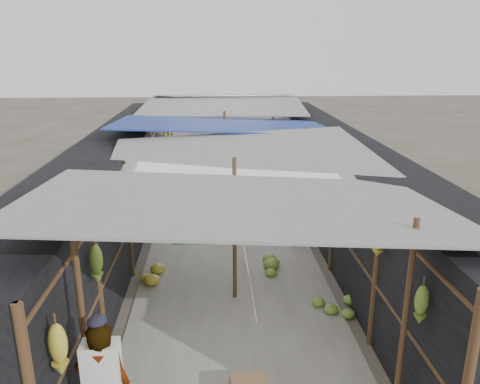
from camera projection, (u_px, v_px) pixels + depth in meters
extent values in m
cube|color=#9E998E|center=(228.00, 227.00, 11.82)|extent=(3.60, 16.00, 0.02)
cube|color=black|center=(117.00, 185.00, 11.33)|extent=(1.40, 15.00, 2.30)
cube|color=black|center=(336.00, 182.00, 11.63)|extent=(1.40, 15.00, 2.30)
cube|color=#936B4A|center=(243.00, 223.00, 11.63)|extent=(0.64, 0.58, 0.32)
cube|color=#936B4A|center=(224.00, 209.00, 12.75)|extent=(0.41, 0.34, 0.25)
cylinder|color=black|center=(271.00, 185.00, 15.20)|extent=(0.55, 0.55, 0.16)
imported|color=#214BA9|center=(208.00, 170.00, 14.32)|extent=(0.92, 0.84, 1.53)
imported|color=#433F3A|center=(294.00, 209.00, 11.70)|extent=(0.58, 0.69, 0.93)
cylinder|color=brown|center=(84.00, 336.00, 5.13)|extent=(0.07, 0.07, 2.60)
cylinder|color=brown|center=(404.00, 325.00, 5.34)|extent=(0.07, 0.07, 2.60)
cylinder|color=brown|center=(235.00, 231.00, 8.10)|extent=(0.07, 0.07, 2.60)
cylinder|color=brown|center=(151.00, 184.00, 10.86)|extent=(0.07, 0.07, 2.60)
cylinder|color=brown|center=(304.00, 182.00, 11.06)|extent=(0.07, 0.07, 2.60)
cylinder|color=brown|center=(225.00, 155.00, 13.82)|extent=(0.07, 0.07, 2.60)
cylinder|color=brown|center=(172.00, 137.00, 16.58)|extent=(0.07, 0.07, 2.60)
cylinder|color=brown|center=(273.00, 136.00, 16.79)|extent=(0.07, 0.07, 2.60)
cube|color=gray|center=(242.00, 201.00, 5.84)|extent=(5.21, 3.19, 0.52)
cube|color=gray|center=(242.00, 156.00, 8.94)|extent=(5.23, 3.73, 0.50)
cube|color=navy|center=(222.00, 124.00, 12.05)|extent=(5.40, 3.60, 0.41)
cube|color=gray|center=(223.00, 106.00, 15.17)|extent=(5.37, 3.66, 0.27)
cube|color=gray|center=(224.00, 95.00, 17.44)|extent=(5.00, 1.99, 0.24)
cylinder|color=brown|center=(143.00, 148.00, 11.10)|extent=(0.06, 15.00, 0.06)
cylinder|color=brown|center=(310.00, 146.00, 11.33)|extent=(0.06, 15.00, 0.06)
cylinder|color=gray|center=(228.00, 147.00, 11.22)|extent=(0.02, 15.00, 0.02)
cube|color=#1B4CB4|center=(257.00, 177.00, 9.85)|extent=(0.55, 0.03, 0.65)
cube|color=#236B41|center=(191.00, 224.00, 7.31)|extent=(0.60, 0.03, 0.70)
cube|color=#9A1742|center=(270.00, 171.00, 10.29)|extent=(0.50, 0.03, 0.60)
cube|color=#1A22AB|center=(225.00, 149.00, 12.46)|extent=(0.70, 0.03, 0.60)
ellipsoid|color=gold|center=(59.00, 350.00, 4.53)|extent=(0.19, 0.16, 0.58)
ellipsoid|color=olive|center=(96.00, 264.00, 6.03)|extent=(0.17, 0.15, 0.55)
ellipsoid|color=olive|center=(120.00, 216.00, 7.60)|extent=(0.19, 0.16, 0.41)
ellipsoid|color=olive|center=(133.00, 186.00, 8.90)|extent=(0.15, 0.12, 0.45)
ellipsoid|color=olive|center=(144.00, 180.00, 10.30)|extent=(0.18, 0.16, 0.57)
ellipsoid|color=olive|center=(153.00, 166.00, 11.81)|extent=(0.17, 0.14, 0.54)
ellipsoid|color=olive|center=(159.00, 144.00, 13.22)|extent=(0.18, 0.15, 0.38)
ellipsoid|color=olive|center=(165.00, 141.00, 14.90)|extent=(0.17, 0.14, 0.57)
ellipsoid|color=olive|center=(168.00, 131.00, 16.15)|extent=(0.17, 0.15, 0.53)
ellipsoid|color=olive|center=(172.00, 125.00, 17.77)|extent=(0.19, 0.16, 0.47)
ellipsoid|color=olive|center=(421.00, 305.00, 5.08)|extent=(0.16, 0.13, 0.47)
ellipsoid|color=gold|center=(378.00, 244.00, 6.37)|extent=(0.17, 0.14, 0.39)
ellipsoid|color=olive|center=(352.00, 214.00, 7.55)|extent=(0.17, 0.14, 0.39)
ellipsoid|color=gold|center=(322.00, 184.00, 9.60)|extent=(0.20, 0.17, 0.50)
ellipsoid|color=olive|center=(308.00, 173.00, 11.00)|extent=(0.19, 0.16, 0.58)
ellipsoid|color=olive|center=(301.00, 162.00, 11.90)|extent=(0.15, 0.13, 0.46)
ellipsoid|color=gold|center=(291.00, 144.00, 13.33)|extent=(0.16, 0.14, 0.56)
ellipsoid|color=olive|center=(283.00, 137.00, 14.83)|extent=(0.16, 0.14, 0.41)
ellipsoid|color=gold|center=(275.00, 127.00, 16.66)|extent=(0.20, 0.17, 0.45)
ellipsoid|color=gold|center=(271.00, 125.00, 17.69)|extent=(0.17, 0.14, 0.59)
ellipsoid|color=olive|center=(185.00, 175.00, 16.19)|extent=(0.55, 0.47, 0.28)
ellipsoid|color=olive|center=(277.00, 199.00, 13.58)|extent=(0.53, 0.45, 0.27)
ellipsoid|color=gold|center=(157.00, 272.00, 9.13)|extent=(0.57, 0.49, 0.29)
ellipsoid|color=olive|center=(268.00, 175.00, 16.25)|extent=(0.44, 0.38, 0.22)
ellipsoid|color=gold|center=(209.00, 228.00, 11.25)|extent=(0.71, 0.61, 0.36)
ellipsoid|color=gold|center=(300.00, 236.00, 10.90)|extent=(0.54, 0.46, 0.27)
ellipsoid|color=olive|center=(183.00, 199.00, 13.56)|extent=(0.60, 0.51, 0.30)
ellipsoid|color=olive|center=(335.00, 302.00, 8.02)|extent=(0.66, 0.56, 0.33)
ellipsoid|color=olive|center=(271.00, 262.00, 9.47)|extent=(0.72, 0.61, 0.36)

